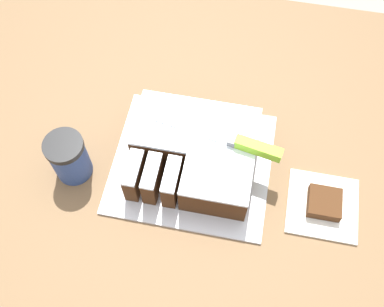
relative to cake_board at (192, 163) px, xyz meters
name	(u,v)px	position (x,y,z in m)	size (l,w,h in m)	color
ground_plane	(185,269)	(-0.03, -0.01, -0.88)	(8.00, 8.00, 0.00)	#9E9384
countertop	(183,232)	(-0.03, -0.01, -0.44)	(1.40, 1.10, 0.88)	brown
cake_board	(192,163)	(0.00, 0.00, 0.00)	(0.34, 0.30, 0.01)	silver
cake	(195,152)	(0.01, 0.00, 0.04)	(0.26, 0.23, 0.08)	#472814
knife	(245,144)	(0.10, 0.01, 0.09)	(0.27, 0.07, 0.02)	silver
coffee_cup	(69,158)	(-0.24, -0.06, 0.05)	(0.08, 0.08, 0.11)	#334C8C
paper_napkin	(322,206)	(0.28, -0.05, 0.00)	(0.14, 0.14, 0.01)	white
brownie	(324,203)	(0.28, -0.05, 0.02)	(0.07, 0.07, 0.02)	#472814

